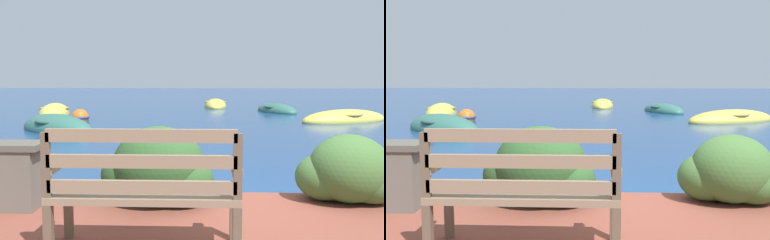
% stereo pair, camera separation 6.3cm
% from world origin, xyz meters
% --- Properties ---
extents(ground_plane, '(80.00, 80.00, 0.00)m').
position_xyz_m(ground_plane, '(0.00, 0.00, 0.00)').
color(ground_plane, navy).
extents(park_bench, '(1.37, 0.48, 0.93)m').
position_xyz_m(park_bench, '(-0.74, -1.62, 0.70)').
color(park_bench, brown).
rests_on(park_bench, patio_terrace).
extents(hedge_clump_left, '(1.14, 0.82, 0.78)m').
position_xyz_m(hedge_clump_left, '(-0.79, -0.42, 0.56)').
color(hedge_clump_left, '#2D5628').
rests_on(hedge_clump_left, patio_terrace).
extents(hedge_clump_centre, '(1.01, 0.73, 0.69)m').
position_xyz_m(hedge_clump_centre, '(1.12, -0.30, 0.52)').
color(hedge_clump_centre, '#426B33').
rests_on(hedge_clump_centre, patio_terrace).
extents(rowboat_nearest, '(2.86, 2.57, 0.81)m').
position_xyz_m(rowboat_nearest, '(-4.26, 6.38, 0.07)').
color(rowboat_nearest, '#336B5B').
rests_on(rowboat_nearest, ground_plane).
extents(rowboat_mid, '(3.33, 2.32, 0.67)m').
position_xyz_m(rowboat_mid, '(4.03, 9.09, 0.06)').
color(rowboat_mid, '#DBC64C').
rests_on(rowboat_mid, ground_plane).
extents(rowboat_far, '(1.53, 2.76, 0.81)m').
position_xyz_m(rowboat_far, '(-5.79, 10.41, 0.07)').
color(rowboat_far, '#DBC64C').
rests_on(rowboat_far, ground_plane).
extents(rowboat_outer, '(1.87, 2.42, 0.61)m').
position_xyz_m(rowboat_outer, '(2.39, 12.29, 0.05)').
color(rowboat_outer, '#336B5B').
rests_on(rowboat_outer, ground_plane).
extents(rowboat_distant, '(1.05, 2.79, 0.64)m').
position_xyz_m(rowboat_distant, '(0.03, 14.91, 0.06)').
color(rowboat_distant, '#DBC64C').
rests_on(rowboat_distant, ground_plane).
extents(mooring_buoy, '(0.61, 0.61, 0.55)m').
position_xyz_m(mooring_buoy, '(-4.45, 9.04, 0.10)').
color(mooring_buoy, orange).
rests_on(mooring_buoy, ground_plane).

